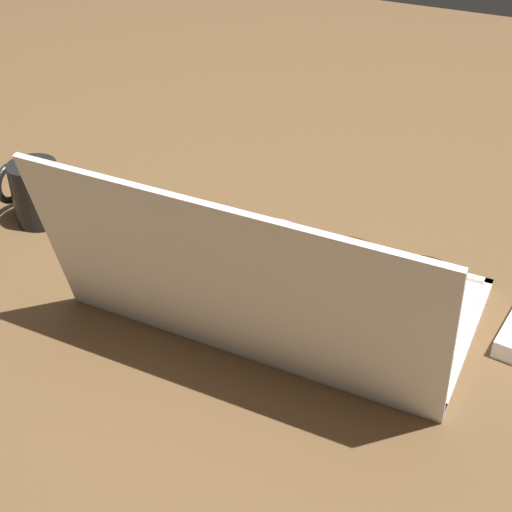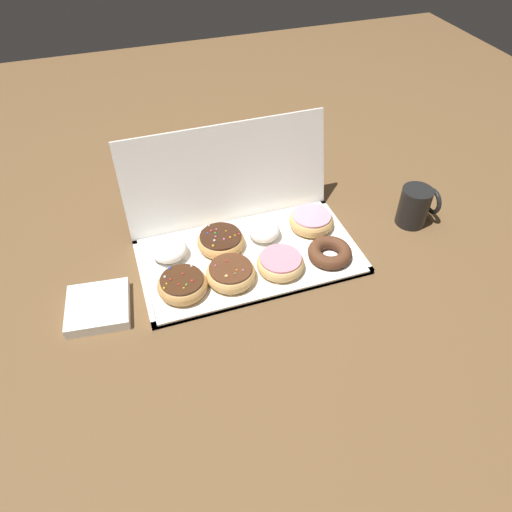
{
  "view_description": "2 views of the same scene",
  "coord_description": "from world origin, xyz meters",
  "px_view_note": "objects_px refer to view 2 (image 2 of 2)",
  "views": [
    {
      "loc": [
        -0.33,
        0.77,
        0.65
      ],
      "look_at": [
        0.05,
        -0.0,
        0.05
      ],
      "focal_mm": 51.17,
      "sensor_mm": 36.0,
      "label": 1
    },
    {
      "loc": [
        -0.26,
        -0.81,
        0.82
      ],
      "look_at": [
        0.01,
        -0.02,
        0.03
      ],
      "focal_mm": 33.65,
      "sensor_mm": 36.0,
      "label": 2
    }
  ],
  "objects_px": {
    "donut_box": "(250,258)",
    "napkin_stack": "(98,307)",
    "pink_frosted_donut_2": "(280,263)",
    "sprinkle_donut_1": "(231,273)",
    "powdered_filled_donut_6": "(264,231)",
    "coffee_mug": "(415,205)",
    "sprinkle_donut_5": "(221,241)",
    "pink_frosted_donut_7": "(311,220)",
    "chocolate_cake_ring_donut_3": "(330,252)",
    "powdered_filled_donut_4": "(169,249)",
    "sprinkle_donut_0": "(182,285)"
  },
  "relations": [
    {
      "from": "coffee_mug",
      "to": "sprinkle_donut_1",
      "type": "bearing_deg",
      "value": -173.2
    },
    {
      "from": "chocolate_cake_ring_donut_3",
      "to": "coffee_mug",
      "type": "distance_m",
      "value": 0.28
    },
    {
      "from": "chocolate_cake_ring_donut_3",
      "to": "powdered_filled_donut_4",
      "type": "height_order",
      "value": "powdered_filled_donut_4"
    },
    {
      "from": "powdered_filled_donut_4",
      "to": "sprinkle_donut_5",
      "type": "distance_m",
      "value": 0.13
    },
    {
      "from": "powdered_filled_donut_6",
      "to": "napkin_stack",
      "type": "xyz_separation_m",
      "value": [
        -0.42,
        -0.11,
        -0.02
      ]
    },
    {
      "from": "sprinkle_donut_1",
      "to": "powdered_filled_donut_6",
      "type": "distance_m",
      "value": 0.17
    },
    {
      "from": "pink_frosted_donut_7",
      "to": "coffee_mug",
      "type": "distance_m",
      "value": 0.27
    },
    {
      "from": "sprinkle_donut_0",
      "to": "pink_frosted_donut_2",
      "type": "height_order",
      "value": "sprinkle_donut_0"
    },
    {
      "from": "sprinkle_donut_1",
      "to": "sprinkle_donut_5",
      "type": "bearing_deg",
      "value": 85.64
    },
    {
      "from": "donut_box",
      "to": "pink_frosted_donut_7",
      "type": "relative_size",
      "value": 4.56
    },
    {
      "from": "donut_box",
      "to": "pink_frosted_donut_2",
      "type": "relative_size",
      "value": 4.67
    },
    {
      "from": "sprinkle_donut_0",
      "to": "chocolate_cake_ring_donut_3",
      "type": "height_order",
      "value": "sprinkle_donut_0"
    },
    {
      "from": "donut_box",
      "to": "napkin_stack",
      "type": "xyz_separation_m",
      "value": [
        -0.37,
        -0.05,
        0.01
      ]
    },
    {
      "from": "coffee_mug",
      "to": "sprinkle_donut_0",
      "type": "bearing_deg",
      "value": -174.44
    },
    {
      "from": "donut_box",
      "to": "powdered_filled_donut_4",
      "type": "height_order",
      "value": "powdered_filled_donut_4"
    },
    {
      "from": "sprinkle_donut_0",
      "to": "pink_frosted_donut_7",
      "type": "relative_size",
      "value": 0.98
    },
    {
      "from": "powdered_filled_donut_4",
      "to": "sprinkle_donut_5",
      "type": "height_order",
      "value": "powdered_filled_donut_4"
    },
    {
      "from": "powdered_filled_donut_6",
      "to": "pink_frosted_donut_7",
      "type": "relative_size",
      "value": 0.71
    },
    {
      "from": "donut_box",
      "to": "napkin_stack",
      "type": "relative_size",
      "value": 3.96
    },
    {
      "from": "pink_frosted_donut_7",
      "to": "napkin_stack",
      "type": "relative_size",
      "value": 0.87
    },
    {
      "from": "sprinkle_donut_1",
      "to": "pink_frosted_donut_7",
      "type": "relative_size",
      "value": 1.0
    },
    {
      "from": "powdered_filled_donut_6",
      "to": "napkin_stack",
      "type": "height_order",
      "value": "powdered_filled_donut_6"
    },
    {
      "from": "sprinkle_donut_0",
      "to": "pink_frosted_donut_7",
      "type": "xyz_separation_m",
      "value": [
        0.36,
        0.12,
        -0.0
      ]
    },
    {
      "from": "sprinkle_donut_0",
      "to": "powdered_filled_donut_6",
      "type": "bearing_deg",
      "value": 26.41
    },
    {
      "from": "sprinkle_donut_1",
      "to": "sprinkle_donut_5",
      "type": "xyz_separation_m",
      "value": [
        0.01,
        0.12,
        -0.0
      ]
    },
    {
      "from": "sprinkle_donut_1",
      "to": "powdered_filled_donut_6",
      "type": "bearing_deg",
      "value": 43.89
    },
    {
      "from": "sprinkle_donut_5",
      "to": "pink_frosted_donut_7",
      "type": "bearing_deg",
      "value": 0.09
    },
    {
      "from": "pink_frosted_donut_2",
      "to": "chocolate_cake_ring_donut_3",
      "type": "height_order",
      "value": "pink_frosted_donut_2"
    },
    {
      "from": "pink_frosted_donut_2",
      "to": "chocolate_cake_ring_donut_3",
      "type": "bearing_deg",
      "value": -0.74
    },
    {
      "from": "chocolate_cake_ring_donut_3",
      "to": "napkin_stack",
      "type": "distance_m",
      "value": 0.55
    },
    {
      "from": "powdered_filled_donut_4",
      "to": "coffee_mug",
      "type": "height_order",
      "value": "coffee_mug"
    },
    {
      "from": "sprinkle_donut_0",
      "to": "pink_frosted_donut_2",
      "type": "relative_size",
      "value": 1.0
    },
    {
      "from": "pink_frosted_donut_2",
      "to": "donut_box",
      "type": "bearing_deg",
      "value": 131.37
    },
    {
      "from": "sprinkle_donut_5",
      "to": "napkin_stack",
      "type": "height_order",
      "value": "sprinkle_donut_5"
    },
    {
      "from": "donut_box",
      "to": "coffee_mug",
      "type": "height_order",
      "value": "coffee_mug"
    },
    {
      "from": "sprinkle_donut_0",
      "to": "coffee_mug",
      "type": "relative_size",
      "value": 1.08
    },
    {
      "from": "chocolate_cake_ring_donut_3",
      "to": "powdered_filled_donut_4",
      "type": "bearing_deg",
      "value": 160.68
    },
    {
      "from": "donut_box",
      "to": "chocolate_cake_ring_donut_3",
      "type": "relative_size",
      "value": 4.95
    },
    {
      "from": "sprinkle_donut_0",
      "to": "pink_frosted_donut_2",
      "type": "bearing_deg",
      "value": -0.79
    },
    {
      "from": "sprinkle_donut_1",
      "to": "donut_box",
      "type": "bearing_deg",
      "value": 42.87
    },
    {
      "from": "pink_frosted_donut_2",
      "to": "pink_frosted_donut_7",
      "type": "height_order",
      "value": "pink_frosted_donut_7"
    },
    {
      "from": "donut_box",
      "to": "sprinkle_donut_5",
      "type": "distance_m",
      "value": 0.08
    },
    {
      "from": "donut_box",
      "to": "pink_frosted_donut_2",
      "type": "xyz_separation_m",
      "value": [
        0.06,
        -0.06,
        0.02
      ]
    },
    {
      "from": "pink_frosted_donut_2",
      "to": "coffee_mug",
      "type": "distance_m",
      "value": 0.4
    },
    {
      "from": "chocolate_cake_ring_donut_3",
      "to": "powdered_filled_donut_4",
      "type": "distance_m",
      "value": 0.39
    },
    {
      "from": "sprinkle_donut_1",
      "to": "powdered_filled_donut_6",
      "type": "relative_size",
      "value": 1.41
    },
    {
      "from": "donut_box",
      "to": "pink_frosted_donut_2",
      "type": "bearing_deg",
      "value": -48.63
    },
    {
      "from": "donut_box",
      "to": "pink_frosted_donut_7",
      "type": "xyz_separation_m",
      "value": [
        0.19,
        0.06,
        0.03
      ]
    },
    {
      "from": "chocolate_cake_ring_donut_3",
      "to": "sprinkle_donut_1",
      "type": "bearing_deg",
      "value": 178.97
    },
    {
      "from": "coffee_mug",
      "to": "napkin_stack",
      "type": "relative_size",
      "value": 0.79
    }
  ]
}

